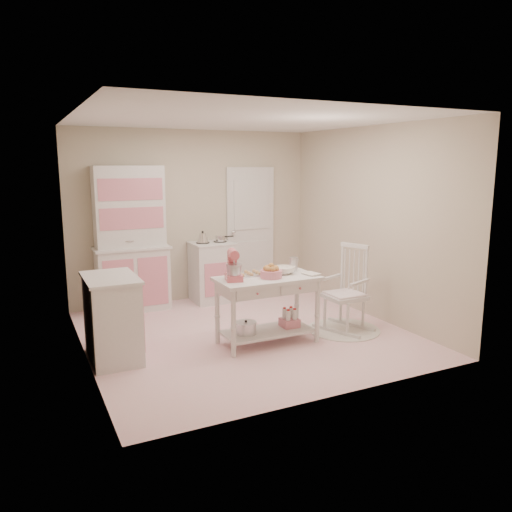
{
  "coord_description": "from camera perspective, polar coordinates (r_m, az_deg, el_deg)",
  "views": [
    {
      "loc": [
        -2.49,
        -5.42,
        2.1
      ],
      "look_at": [
        0.19,
        0.1,
        0.96
      ],
      "focal_mm": 35.0,
      "sensor_mm": 36.0,
      "label": 1
    }
  ],
  "objects": [
    {
      "name": "stand_mixer",
      "position": [
        5.6,
        -2.57,
        -1.11
      ],
      "size": [
        0.26,
        0.32,
        0.34
      ],
      "primitive_type": "cube",
      "rotation": [
        0.0,
        0.0,
        -0.25
      ],
      "color": "#DA5C68",
      "rests_on": "work_table"
    },
    {
      "name": "work_table",
      "position": [
        5.9,
        1.32,
        -6.21
      ],
      "size": [
        1.2,
        0.6,
        0.8
      ],
      "primitive_type": "cube",
      "color": "silver",
      "rests_on": "ground"
    },
    {
      "name": "bread_basket",
      "position": [
        5.75,
        1.74,
        -2.07
      ],
      "size": [
        0.25,
        0.25,
        0.09
      ],
      "primitive_type": "cylinder",
      "color": "pink",
      "rests_on": "work_table"
    },
    {
      "name": "base_cabinet",
      "position": [
        5.63,
        -16.1,
        -6.83
      ],
      "size": [
        0.54,
        0.84,
        0.92
      ],
      "primitive_type": "cube",
      "color": "silver",
      "rests_on": "ground"
    },
    {
      "name": "cookie_tray",
      "position": [
        5.89,
        -0.76,
        -2.14
      ],
      "size": [
        0.34,
        0.24,
        0.02
      ],
      "primitive_type": "cube",
      "color": "silver",
      "rests_on": "work_table"
    },
    {
      "name": "hutch",
      "position": [
        7.31,
        -14.09,
        1.88
      ],
      "size": [
        1.06,
        0.5,
        2.08
      ],
      "primitive_type": "cube",
      "color": "silver",
      "rests_on": "ground"
    },
    {
      "name": "metal_pitcher",
      "position": [
        6.12,
        4.32,
        -0.94
      ],
      "size": [
        0.1,
        0.1,
        0.17
      ],
      "primitive_type": "cylinder",
      "color": "silver",
      "rests_on": "work_table"
    },
    {
      "name": "lace_rug",
      "position": [
        6.55,
        9.97,
        -8.26
      ],
      "size": [
        0.92,
        0.92,
        0.01
      ],
      "primitive_type": "cylinder",
      "color": "white",
      "rests_on": "ground"
    },
    {
      "name": "room_shell",
      "position": [
        5.98,
        -1.24,
        6.2
      ],
      "size": [
        3.84,
        3.84,
        2.62
      ],
      "color": "pink",
      "rests_on": "ground"
    },
    {
      "name": "recipe_book",
      "position": [
        5.91,
        5.76,
        -2.13
      ],
      "size": [
        0.19,
        0.23,
        0.02
      ],
      "primitive_type": "imported",
      "rotation": [
        0.0,
        0.0,
        0.17
      ],
      "color": "white",
      "rests_on": "work_table"
    },
    {
      "name": "door",
      "position": [
        8.13,
        -0.65,
        2.92
      ],
      "size": [
        0.82,
        0.05,
        2.04
      ],
      "primitive_type": "cube",
      "color": "silver",
      "rests_on": "ground"
    },
    {
      "name": "stove",
      "position": [
        7.69,
        -5.05,
        -1.8
      ],
      "size": [
        0.62,
        0.57,
        0.92
      ],
      "primitive_type": "cube",
      "color": "silver",
      "rests_on": "ground"
    },
    {
      "name": "rocking_chair",
      "position": [
        6.4,
        10.12,
        -3.65
      ],
      "size": [
        0.71,
        0.84,
        1.1
      ],
      "primitive_type": "cube",
      "rotation": [
        0.0,
        0.0,
        0.37
      ],
      "color": "silver",
      "rests_on": "ground"
    },
    {
      "name": "mixing_bowl",
      "position": [
        5.98,
        3.2,
        -1.63
      ],
      "size": [
        0.27,
        0.27,
        0.08
      ],
      "primitive_type": "imported",
      "color": "white",
      "rests_on": "work_table"
    }
  ]
}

